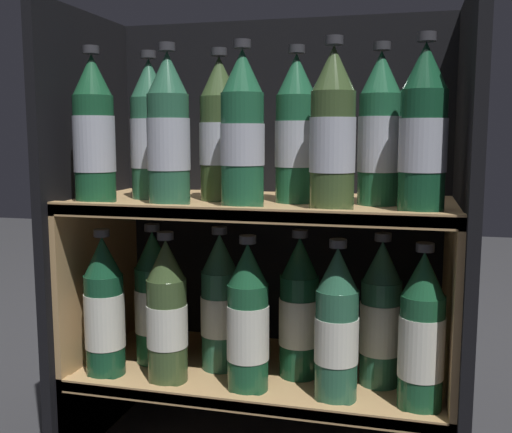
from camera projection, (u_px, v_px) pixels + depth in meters
fridge_back_wall at (281, 225)px, 1.32m from camera, size 0.75×0.02×0.87m
fridge_side_left at (91, 230)px, 1.24m from camera, size 0.02×0.37×0.87m
fridge_side_right at (463, 246)px, 1.06m from camera, size 0.02×0.37×0.87m
shelf_lower at (261, 382)px, 1.18m from camera, size 0.71×0.33×0.18m
shelf_upper at (261, 265)px, 1.15m from camera, size 0.71×0.33×0.51m
bottle_upper_front_0 at (94, 134)px, 1.09m from camera, size 0.08×0.08×0.28m
bottle_upper_front_1 at (168, 134)px, 1.05m from camera, size 0.08×0.08×0.28m
bottle_upper_front_2 at (242, 133)px, 1.02m from camera, size 0.08×0.08×0.28m
bottle_upper_front_3 at (333, 133)px, 0.98m from camera, size 0.08×0.08×0.28m
bottle_upper_front_4 at (423, 133)px, 0.95m from camera, size 0.08×0.08×0.28m
bottle_upper_back_0 at (150, 134)px, 1.15m from camera, size 0.08×0.08×0.28m
bottle_upper_back_1 at (220, 133)px, 1.12m from camera, size 0.08×0.08×0.28m
bottle_upper_back_2 at (296, 133)px, 1.08m from camera, size 0.08×0.08×0.28m
bottle_upper_back_3 at (380, 134)px, 1.05m from camera, size 0.08×0.08×0.28m
bottle_lower_front_0 at (104, 311)px, 1.13m from camera, size 0.08×0.08×0.28m
bottle_lower_front_1 at (167, 315)px, 1.10m from camera, size 0.08×0.08×0.28m
bottle_lower_front_2 at (246, 322)px, 1.07m from camera, size 0.08×0.08×0.28m
bottle_lower_front_3 at (337, 328)px, 1.03m from camera, size 0.08×0.08×0.28m
bottle_lower_front_4 at (422, 336)px, 0.99m from camera, size 0.08×0.08×0.28m
bottle_lower_back_0 at (154, 301)px, 1.20m from camera, size 0.08×0.08×0.28m
bottle_lower_back_1 at (220, 305)px, 1.16m from camera, size 0.08×0.08×0.28m
bottle_lower_back_2 at (299, 311)px, 1.13m from camera, size 0.08×0.08×0.28m
bottle_lower_back_3 at (381, 318)px, 1.09m from camera, size 0.08×0.08×0.28m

